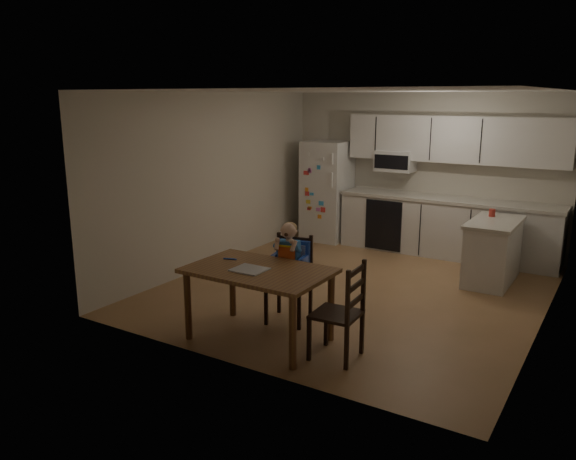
% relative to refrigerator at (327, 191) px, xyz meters
% --- Properties ---
extents(room, '(4.52, 5.01, 2.51)m').
position_rel_refrigerator_xyz_m(room, '(1.55, -1.67, 0.40)').
color(room, '#977045').
rests_on(room, ground).
extents(refrigerator, '(0.72, 0.70, 1.70)m').
position_rel_refrigerator_xyz_m(refrigerator, '(0.00, 0.00, 0.00)').
color(refrigerator, silver).
rests_on(refrigerator, ground).
extents(kitchen_run, '(3.37, 0.62, 2.15)m').
position_rel_refrigerator_xyz_m(kitchen_run, '(2.05, 0.09, 0.03)').
color(kitchen_run, silver).
rests_on(kitchen_run, ground).
extents(kitchen_island, '(0.60, 1.14, 0.84)m').
position_rel_refrigerator_xyz_m(kitchen_island, '(2.98, -0.90, -0.43)').
color(kitchen_island, silver).
rests_on(kitchen_island, ground).
extents(red_cup, '(0.08, 0.08, 0.10)m').
position_rel_refrigerator_xyz_m(red_cup, '(2.88, -0.65, 0.04)').
color(red_cup, red).
rests_on(red_cup, kitchen_island).
extents(dining_table, '(1.41, 0.91, 0.76)m').
position_rel_refrigerator_xyz_m(dining_table, '(1.39, -4.06, -0.20)').
color(dining_table, brown).
rests_on(dining_table, ground).
extents(napkin, '(0.33, 0.28, 0.01)m').
position_rel_refrigerator_xyz_m(napkin, '(1.34, -4.15, -0.09)').
color(napkin, '#ADADB2').
rests_on(napkin, dining_table).
extents(toddler_spoon, '(0.12, 0.06, 0.02)m').
position_rel_refrigerator_xyz_m(toddler_spoon, '(0.93, -3.96, -0.08)').
color(toddler_spoon, blue).
rests_on(toddler_spoon, dining_table).
extents(chair_booster, '(0.49, 0.49, 1.12)m').
position_rel_refrigerator_xyz_m(chair_booster, '(1.38, -3.45, -0.17)').
color(chair_booster, black).
rests_on(chair_booster, ground).
extents(chair_side, '(0.44, 0.44, 0.95)m').
position_rel_refrigerator_xyz_m(chair_side, '(2.33, -4.01, -0.31)').
color(chair_side, black).
rests_on(chair_side, ground).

